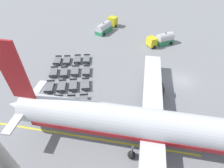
# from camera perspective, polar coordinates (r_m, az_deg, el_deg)

# --- Properties ---
(ground_plane) EXTENTS (500.00, 500.00, 0.00)m
(ground_plane) POSITION_cam_1_polar(r_m,az_deg,el_deg) (38.26, 21.81, 1.13)
(ground_plane) COLOR gray
(airplane) EXTENTS (36.37, 44.75, 14.39)m
(airplane) POSITION_cam_1_polar(r_m,az_deg,el_deg) (24.59, 15.70, -13.29)
(airplane) COLOR silver
(airplane) RESTS_ON ground_plane
(fuel_tanker_primary) EXTENTS (9.19, 6.45, 2.96)m
(fuel_tanker_primary) POSITION_cam_1_polar(r_m,az_deg,el_deg) (54.89, -1.96, 18.24)
(fuel_tanker_primary) COLOR yellow
(fuel_tanker_primary) RESTS_ON ground_plane
(fuel_tanker_secondary) EXTENTS (5.56, 7.58, 3.12)m
(fuel_tanker_secondary) POSITION_cam_1_polar(r_m,az_deg,el_deg) (49.16, 15.99, 13.77)
(fuel_tanker_secondary) COLOR yellow
(fuel_tanker_secondary) RESTS_ON ground_plane
(baggage_dolly_row_near_col_a) EXTENTS (3.91, 1.80, 0.92)m
(baggage_dolly_row_near_col_a) POSITION_cam_1_polar(r_m,az_deg,el_deg) (42.24, -17.38, 7.28)
(baggage_dolly_row_near_col_a) COLOR slate
(baggage_dolly_row_near_col_a) RESTS_ON ground_plane
(baggage_dolly_row_near_col_b) EXTENTS (3.92, 1.99, 0.92)m
(baggage_dolly_row_near_col_b) POSITION_cam_1_polar(r_m,az_deg,el_deg) (38.83, -18.54, 3.66)
(baggage_dolly_row_near_col_b) COLOR slate
(baggage_dolly_row_near_col_b) RESTS_ON ground_plane
(baggage_dolly_row_near_col_c) EXTENTS (3.92, 1.87, 0.92)m
(baggage_dolly_row_near_col_c) POSITION_cam_1_polar(r_m,az_deg,el_deg) (35.38, -19.78, -0.94)
(baggage_dolly_row_near_col_c) COLOR slate
(baggage_dolly_row_near_col_c) RESTS_ON ground_plane
(baggage_dolly_row_near_col_d) EXTENTS (3.92, 1.91, 0.92)m
(baggage_dolly_row_near_col_d) POSITION_cam_1_polar(r_m,az_deg,el_deg) (32.50, -21.03, -5.91)
(baggage_dolly_row_near_col_d) COLOR slate
(baggage_dolly_row_near_col_d) RESTS_ON ground_plane
(baggage_dolly_row_mid_a_col_a) EXTENTS (3.91, 1.83, 0.92)m
(baggage_dolly_row_mid_a_col_a) POSITION_cam_1_polar(r_m,az_deg,el_deg) (41.74, -14.60, 7.45)
(baggage_dolly_row_mid_a_col_a) COLOR slate
(baggage_dolly_row_mid_a_col_a) RESTS_ON ground_plane
(baggage_dolly_row_mid_a_col_b) EXTENTS (3.92, 1.97, 0.92)m
(baggage_dolly_row_mid_a_col_b) POSITION_cam_1_polar(r_m,az_deg,el_deg) (38.18, -15.42, 3.71)
(baggage_dolly_row_mid_a_col_b) COLOR slate
(baggage_dolly_row_mid_a_col_b) RESTS_ON ground_plane
(baggage_dolly_row_mid_a_col_c) EXTENTS (3.92, 1.87, 0.92)m
(baggage_dolly_row_mid_a_col_c) POSITION_cam_1_polar(r_m,az_deg,el_deg) (34.81, -16.14, -0.74)
(baggage_dolly_row_mid_a_col_c) COLOR slate
(baggage_dolly_row_mid_a_col_c) RESTS_ON ground_plane
(baggage_dolly_row_mid_a_col_d) EXTENTS (3.91, 1.82, 0.92)m
(baggage_dolly_row_mid_a_col_d) POSITION_cam_1_polar(r_m,az_deg,el_deg) (31.86, -17.49, -5.95)
(baggage_dolly_row_mid_a_col_d) COLOR slate
(baggage_dolly_row_mid_a_col_d) RESTS_ON ground_plane
(baggage_dolly_row_mid_b_col_a) EXTENTS (3.92, 1.90, 0.92)m
(baggage_dolly_row_mid_b_col_a) POSITION_cam_1_polar(r_m,az_deg,el_deg) (41.49, -11.20, 7.83)
(baggage_dolly_row_mid_b_col_a) COLOR slate
(baggage_dolly_row_mid_b_col_a) RESTS_ON ground_plane
(baggage_dolly_row_mid_b_col_b) EXTENTS (3.91, 1.84, 0.92)m
(baggage_dolly_row_mid_b_col_b) POSITION_cam_1_polar(r_m,az_deg,el_deg) (37.95, -11.98, 4.13)
(baggage_dolly_row_mid_b_col_b) COLOR slate
(baggage_dolly_row_mid_b_col_b) RESTS_ON ground_plane
(baggage_dolly_row_mid_b_col_c) EXTENTS (3.92, 1.93, 0.92)m
(baggage_dolly_row_mid_b_col_c) POSITION_cam_1_polar(r_m,az_deg,el_deg) (34.50, -12.60, -0.42)
(baggage_dolly_row_mid_b_col_c) COLOR slate
(baggage_dolly_row_mid_b_col_c) RESTS_ON ground_plane
(baggage_dolly_row_mid_b_col_d) EXTENTS (3.91, 1.83, 0.92)m
(baggage_dolly_row_mid_b_col_d) POSITION_cam_1_polar(r_m,az_deg,el_deg) (31.30, -13.40, -5.96)
(baggage_dolly_row_mid_b_col_d) COLOR slate
(baggage_dolly_row_mid_b_col_d) RESTS_ON ground_plane
(baggage_dolly_row_far_col_a) EXTENTS (3.90, 1.75, 0.92)m
(baggage_dolly_row_far_col_a) POSITION_cam_1_polar(r_m,az_deg,el_deg) (41.27, -8.35, 8.00)
(baggage_dolly_row_far_col_a) COLOR slate
(baggage_dolly_row_far_col_a) RESTS_ON ground_plane
(baggage_dolly_row_far_col_b) EXTENTS (3.91, 1.79, 0.92)m
(baggage_dolly_row_far_col_b) POSITION_cam_1_polar(r_m,az_deg,el_deg) (37.56, -8.34, 4.22)
(baggage_dolly_row_far_col_b) COLOR slate
(baggage_dolly_row_far_col_b) RESTS_ON ground_plane
(baggage_dolly_row_far_col_c) EXTENTS (3.92, 1.91, 0.92)m
(baggage_dolly_row_far_col_c) POSITION_cam_1_polar(r_m,az_deg,el_deg) (34.24, -8.63, -0.14)
(baggage_dolly_row_far_col_c) COLOR slate
(baggage_dolly_row_far_col_c) RESTS_ON ground_plane
(baggage_dolly_row_far_col_d) EXTENTS (3.92, 1.89, 0.92)m
(baggage_dolly_row_far_col_d) POSITION_cam_1_polar(r_m,az_deg,el_deg) (30.99, -9.30, -5.77)
(baggage_dolly_row_far_col_d) COLOR slate
(baggage_dolly_row_far_col_d) RESTS_ON ground_plane
(apron_light_mast) EXTENTS (2.00, 0.72, 24.77)m
(apron_light_mast) POSITION_cam_1_polar(r_m,az_deg,el_deg) (11.37, -29.97, -22.64)
(apron_light_mast) COLOR #ADA89E
(apron_light_mast) RESTS_ON ground_plane
(stand_guidance_stripe) EXTENTS (3.77, 30.39, 0.01)m
(stand_guidance_stripe) POSITION_cam_1_polar(r_m,az_deg,el_deg) (27.03, -6.59, -17.17)
(stand_guidance_stripe) COLOR yellow
(stand_guidance_stripe) RESTS_ON ground_plane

